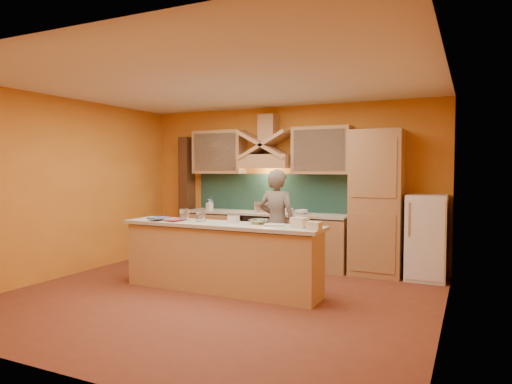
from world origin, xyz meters
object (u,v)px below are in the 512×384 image
at_px(stove, 265,239).
at_px(mixing_bowl, 259,222).
at_px(fridge, 427,237).
at_px(kitchen_scale, 234,219).
at_px(person, 277,223).

bearing_deg(stove, mixing_bowl, -68.07).
height_order(fridge, mixing_bowl, fridge).
bearing_deg(fridge, mixing_bowl, -138.51).
bearing_deg(kitchen_scale, person, 75.45).
distance_m(fridge, person, 2.28).
relative_size(stove, fridge, 0.69).
relative_size(stove, person, 0.53).
xyz_separation_m(stove, mixing_bowl, (0.71, -1.76, 0.53)).
bearing_deg(fridge, stove, 180.00).
bearing_deg(mixing_bowl, stove, 111.93).
bearing_deg(stove, kitchen_scale, -79.25).
height_order(fridge, person, person).
bearing_deg(stove, person, -54.25).
distance_m(person, mixing_bowl, 1.00).
bearing_deg(kitchen_scale, mixing_bowl, 4.32).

